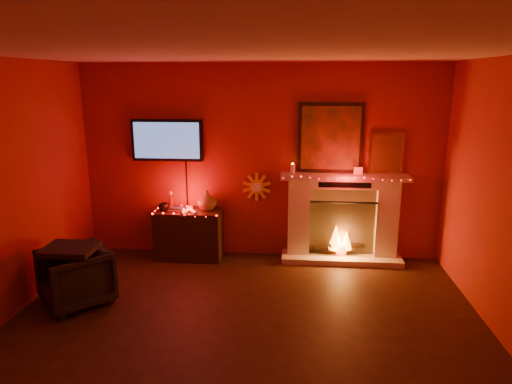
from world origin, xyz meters
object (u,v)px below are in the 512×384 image
tv (167,140)px  armchair (75,277)px  sunburst_clock (257,187)px  fireplace (342,210)px  console_table (190,231)px

tv → armchair: (-0.65, -1.66, -1.32)m
sunburst_clock → armchair: sunburst_clock is taller
fireplace → sunburst_clock: bearing=175.6°
sunburst_clock → console_table: 1.13m
tv → armchair: size_ratio=1.75×
tv → console_table: size_ratio=1.27×
tv → armchair: tv is taller
tv → sunburst_clock: bearing=1.2°
fireplace → armchair: size_ratio=3.08×
armchair → fireplace: bearing=73.3°
tv → armchair: 2.22m
tv → console_table: 1.31m
fireplace → armchair: 3.50m
sunburst_clock → console_table: (-0.93, -0.22, -0.61)m
console_table → sunburst_clock: bearing=13.2°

